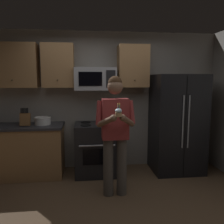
% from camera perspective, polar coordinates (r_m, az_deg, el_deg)
% --- Properties ---
extents(ground_plane, '(6.00, 6.00, 0.00)m').
position_cam_1_polar(ground_plane, '(3.23, 0.29, -23.91)').
color(ground_plane, brown).
extents(wall_back, '(4.40, 0.10, 2.60)m').
position_cam_1_polar(wall_back, '(4.51, -2.35, 2.79)').
color(wall_back, gray).
rests_on(wall_back, ground).
extents(oven_range, '(0.76, 0.70, 0.93)m').
position_cam_1_polar(oven_range, '(4.27, -3.92, -8.99)').
color(oven_range, black).
rests_on(oven_range, ground).
extents(microwave, '(0.74, 0.41, 0.40)m').
position_cam_1_polar(microwave, '(4.21, -4.16, 8.13)').
color(microwave, '#9EA0A5').
extents(refrigerator, '(0.90, 0.75, 1.80)m').
position_cam_1_polar(refrigerator, '(4.45, 15.73, -2.77)').
color(refrigerator, black).
rests_on(refrigerator, ground).
extents(cabinet_row_upper, '(2.78, 0.36, 0.76)m').
position_cam_1_polar(cabinet_row_upper, '(4.28, -12.08, 11.06)').
color(cabinet_row_upper, '#9E7247').
extents(counter_left, '(1.44, 0.66, 0.92)m').
position_cam_1_polar(counter_left, '(4.43, -21.17, -8.89)').
color(counter_left, '#9E7247').
rests_on(counter_left, ground).
extents(knife_block, '(0.16, 0.15, 0.32)m').
position_cam_1_polar(knife_block, '(4.24, -20.63, -1.64)').
color(knife_block, brown).
rests_on(knife_block, counter_left).
extents(bowl_large_white, '(0.29, 0.29, 0.13)m').
position_cam_1_polar(bowl_large_white, '(4.27, -16.72, -2.02)').
color(bowl_large_white, white).
rests_on(bowl_large_white, counter_left).
extents(person, '(0.60, 0.48, 1.76)m').
position_cam_1_polar(person, '(3.34, 0.78, -4.35)').
color(person, '#4C4742').
rests_on(person, ground).
extents(cupcake, '(0.09, 0.09, 0.17)m').
position_cam_1_polar(cupcake, '(2.96, 1.60, -0.07)').
color(cupcake, '#A87F56').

